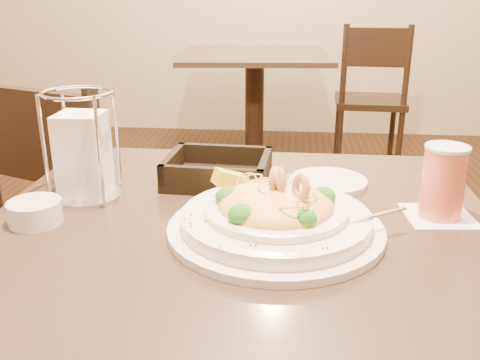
# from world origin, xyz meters

# --- Properties ---
(main_table) EXTENTS (0.90, 0.90, 0.74)m
(main_table) POSITION_xyz_m (0.00, 0.00, 0.51)
(main_table) COLOR black
(main_table) RESTS_ON ground
(background_table) EXTENTS (0.97, 0.97, 0.74)m
(background_table) POSITION_xyz_m (-0.15, 2.55, 0.51)
(background_table) COLOR black
(background_table) RESTS_ON ground
(dining_chair_near) EXTENTS (0.54, 0.54, 0.93)m
(dining_chair_near) POSITION_xyz_m (-0.46, 0.46, 0.50)
(dining_chair_near) COLOR black
(dining_chair_near) RESTS_ON ground
(dining_chair_far) EXTENTS (0.44, 0.44, 0.93)m
(dining_chair_far) POSITION_xyz_m (0.57, 2.52, 0.50)
(dining_chair_far) COLOR black
(dining_chair_far) RESTS_ON ground
(pasta_bowl) EXTENTS (0.39, 0.36, 0.12)m
(pasta_bowl) POSITION_xyz_m (0.06, -0.01, 0.77)
(pasta_bowl) COLOR white
(pasta_bowl) RESTS_ON main_table
(drink_glass) EXTENTS (0.13, 0.13, 0.13)m
(drink_glass) POSITION_xyz_m (0.35, 0.08, 0.81)
(drink_glass) COLOR white
(drink_glass) RESTS_ON main_table
(bread_basket) EXTENTS (0.22, 0.18, 0.06)m
(bread_basket) POSITION_xyz_m (-0.07, 0.22, 0.76)
(bread_basket) COLOR black
(bread_basket) RESTS_ON main_table
(napkin_caddy) EXTENTS (0.13, 0.13, 0.21)m
(napkin_caddy) POSITION_xyz_m (-0.31, 0.11, 0.83)
(napkin_caddy) COLOR silver
(napkin_caddy) RESTS_ON main_table
(side_plate) EXTENTS (0.21, 0.21, 0.01)m
(side_plate) POSITION_xyz_m (0.16, 0.24, 0.75)
(side_plate) COLOR white
(side_plate) RESTS_ON main_table
(butter_ramekin) EXTENTS (0.10, 0.10, 0.04)m
(butter_ramekin) POSITION_xyz_m (-0.35, -0.01, 0.76)
(butter_ramekin) COLOR white
(butter_ramekin) RESTS_ON main_table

